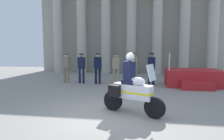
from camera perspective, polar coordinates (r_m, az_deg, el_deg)
The scene contains 10 objects.
ground_plane at distance 6.41m, azimuth -2.41°, elevation -12.55°, with size 28.00×28.00×0.00m, color gray.
colonnade_backdrop at distance 16.80m, azimuth 5.39°, elevation 12.92°, with size 15.23×1.60×7.88m.
reviewing_stand at distance 11.87m, azimuth 21.16°, elevation -2.10°, with size 2.78×2.22×1.77m.
officer_in_row_0 at distance 12.37m, azimuth -12.38°, elevation 1.17°, with size 0.41×0.27×1.68m.
officer_in_row_1 at distance 12.03m, azimuth -8.33°, elevation 1.14°, with size 0.41×0.27×1.70m.
officer_in_row_2 at distance 11.71m, azimuth -3.92°, elevation 1.11°, with size 0.41×0.27×1.71m.
officer_in_row_3 at distance 11.64m, azimuth 1.11°, elevation 1.02°, with size 0.41×0.27×1.69m.
officer_in_row_4 at distance 11.46m, azimuth 6.02°, elevation 1.11°, with size 0.41×0.27×1.76m.
officer_in_row_5 at distance 11.43m, azimuth 10.71°, elevation 0.98°, with size 0.41×0.27×1.74m.
motorcycle_with_rider at distance 6.49m, azimuth 5.10°, elevation -5.08°, with size 1.94×1.09×1.90m.
Camera 1 is at (1.21, -5.95, 2.08)m, focal length 33.55 mm.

